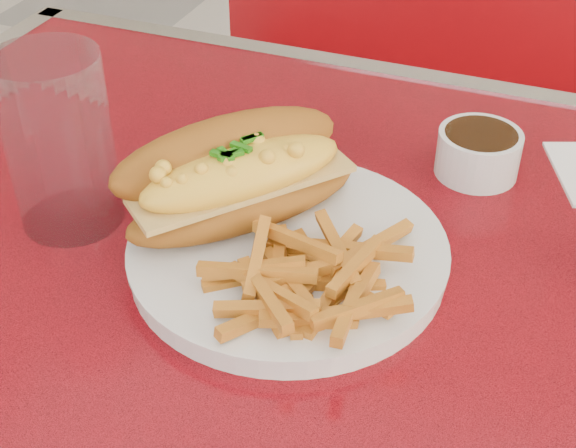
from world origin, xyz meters
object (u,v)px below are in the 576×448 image
(diner_table, at_px, (388,446))
(water_tumbler, at_px, (59,142))
(gravy_ramekin, at_px, (478,152))
(booth_bench_far, at_px, (492,224))
(sauce_cup_left, at_px, (273,146))
(mac_hoagie, at_px, (237,175))
(fork, at_px, (354,274))
(dinner_plate, at_px, (288,253))

(diner_table, relative_size, water_tumbler, 7.86)
(diner_table, relative_size, gravy_ramekin, 12.55)
(booth_bench_far, distance_m, sauce_cup_left, 0.83)
(booth_bench_far, distance_m, water_tumbler, 1.02)
(mac_hoagie, relative_size, sauce_cup_left, 3.62)
(fork, bearing_deg, gravy_ramekin, -1.87)
(fork, relative_size, water_tumbler, 0.88)
(diner_table, distance_m, gravy_ramekin, 0.29)
(gravy_ramekin, bearing_deg, mac_hoagie, -136.37)
(dinner_plate, distance_m, sauce_cup_left, 0.16)
(booth_bench_far, bearing_deg, mac_hoagie, -101.99)
(sauce_cup_left, bearing_deg, diner_table, -43.34)
(booth_bench_far, relative_size, gravy_ramekin, 12.24)
(fork, distance_m, water_tumbler, 0.27)
(booth_bench_far, relative_size, dinner_plate, 3.63)
(booth_bench_far, height_order, water_tumbler, water_tumbler)
(fork, xyz_separation_m, gravy_ramekin, (0.06, 0.21, 0.00))
(dinner_plate, xyz_separation_m, mac_hoagie, (-0.06, 0.03, 0.05))
(dinner_plate, bearing_deg, mac_hoagie, 155.17)
(booth_bench_far, height_order, sauce_cup_left, booth_bench_far)
(booth_bench_far, xyz_separation_m, dinner_plate, (-0.11, -0.79, 0.49))
(diner_table, xyz_separation_m, booth_bench_far, (0.00, 0.81, -0.32))
(fork, bearing_deg, sauce_cup_left, 53.75)
(dinner_plate, distance_m, fork, 0.06)
(diner_table, bearing_deg, dinner_plate, 166.81)
(dinner_plate, xyz_separation_m, fork, (0.06, -0.02, 0.01))
(mac_hoagie, distance_m, gravy_ramekin, 0.24)
(booth_bench_far, relative_size, water_tumbler, 7.67)
(fork, relative_size, gravy_ramekin, 1.40)
(sauce_cup_left, bearing_deg, gravy_ramekin, 14.78)
(booth_bench_far, bearing_deg, sauce_cup_left, -105.35)
(mac_hoagie, relative_size, fork, 1.64)
(booth_bench_far, xyz_separation_m, mac_hoagie, (-0.16, -0.76, 0.54))
(mac_hoagie, distance_m, fork, 0.13)
(fork, distance_m, gravy_ramekin, 0.22)
(mac_hoagie, bearing_deg, gravy_ramekin, -6.84)
(sauce_cup_left, bearing_deg, fork, -50.03)
(diner_table, distance_m, fork, 0.19)
(mac_hoagie, xyz_separation_m, gravy_ramekin, (0.17, 0.17, -0.03))
(dinner_plate, height_order, mac_hoagie, mac_hoagie)
(fork, bearing_deg, booth_bench_far, 10.57)
(diner_table, bearing_deg, booth_bench_far, 90.00)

